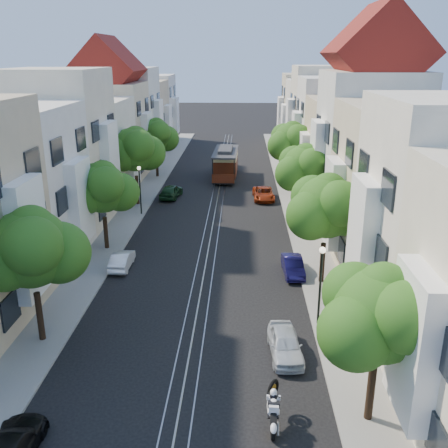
# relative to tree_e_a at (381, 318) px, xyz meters

# --- Properties ---
(ground) EXTENTS (200.00, 200.00, 0.00)m
(ground) POSITION_rel_tree_e_a_xyz_m (-7.26, 31.02, -4.40)
(ground) COLOR black
(ground) RESTS_ON ground
(sidewalk_east) EXTENTS (2.50, 80.00, 0.12)m
(sidewalk_east) POSITION_rel_tree_e_a_xyz_m (-0.01, 31.02, -4.34)
(sidewalk_east) COLOR gray
(sidewalk_east) RESTS_ON ground
(sidewalk_west) EXTENTS (2.50, 80.00, 0.12)m
(sidewalk_west) POSITION_rel_tree_e_a_xyz_m (-14.51, 31.02, -4.34)
(sidewalk_west) COLOR gray
(sidewalk_west) RESTS_ON ground
(rail_left) EXTENTS (0.06, 80.00, 0.02)m
(rail_left) POSITION_rel_tree_e_a_xyz_m (-7.81, 31.02, -4.39)
(rail_left) COLOR gray
(rail_left) RESTS_ON ground
(rail_slot) EXTENTS (0.06, 80.00, 0.02)m
(rail_slot) POSITION_rel_tree_e_a_xyz_m (-7.26, 31.02, -4.39)
(rail_slot) COLOR gray
(rail_slot) RESTS_ON ground
(rail_right) EXTENTS (0.06, 80.00, 0.02)m
(rail_right) POSITION_rel_tree_e_a_xyz_m (-6.71, 31.02, -4.39)
(rail_right) COLOR gray
(rail_right) RESTS_ON ground
(lane_line) EXTENTS (0.08, 80.00, 0.01)m
(lane_line) POSITION_rel_tree_e_a_xyz_m (-7.26, 31.02, -4.40)
(lane_line) COLOR tan
(lane_line) RESTS_ON ground
(townhouses_east) EXTENTS (7.75, 72.00, 12.00)m
(townhouses_east) POSITION_rel_tree_e_a_xyz_m (4.61, 30.94, 0.79)
(townhouses_east) COLOR beige
(townhouses_east) RESTS_ON ground
(townhouses_west) EXTENTS (7.75, 72.00, 11.76)m
(townhouses_west) POSITION_rel_tree_e_a_xyz_m (-19.13, 30.94, 0.68)
(townhouses_west) COLOR silver
(townhouses_west) RESTS_ON ground
(tree_e_a) EXTENTS (4.72, 3.87, 6.27)m
(tree_e_a) POSITION_rel_tree_e_a_xyz_m (0.00, 0.00, 0.00)
(tree_e_a) COLOR black
(tree_e_a) RESTS_ON ground
(tree_e_b) EXTENTS (4.93, 4.08, 6.68)m
(tree_e_b) POSITION_rel_tree_e_a_xyz_m (0.00, 12.00, 0.34)
(tree_e_b) COLOR black
(tree_e_b) RESTS_ON ground
(tree_e_c) EXTENTS (4.84, 3.99, 6.52)m
(tree_e_c) POSITION_rel_tree_e_a_xyz_m (0.00, 23.00, 0.20)
(tree_e_c) COLOR black
(tree_e_c) RESTS_ON ground
(tree_e_d) EXTENTS (5.01, 4.16, 6.85)m
(tree_e_d) POSITION_rel_tree_e_a_xyz_m (0.00, 34.00, 0.47)
(tree_e_d) COLOR black
(tree_e_d) RESTS_ON ground
(tree_w_a) EXTENTS (4.93, 4.08, 6.68)m
(tree_w_a) POSITION_rel_tree_e_a_xyz_m (-14.40, 5.00, 0.34)
(tree_w_a) COLOR black
(tree_w_a) RESTS_ON ground
(tree_w_b) EXTENTS (4.72, 3.87, 6.27)m
(tree_w_b) POSITION_rel_tree_e_a_xyz_m (-14.40, 17.00, 0.00)
(tree_w_b) COLOR black
(tree_w_b) RESTS_ON ground
(tree_w_c) EXTENTS (5.13, 4.28, 7.09)m
(tree_w_c) POSITION_rel_tree_e_a_xyz_m (-14.40, 28.00, 0.67)
(tree_w_c) COLOR black
(tree_w_c) RESTS_ON ground
(tree_w_d) EXTENTS (4.84, 3.99, 6.52)m
(tree_w_d) POSITION_rel_tree_e_a_xyz_m (-14.40, 39.00, 0.20)
(tree_w_d) COLOR black
(tree_w_d) RESTS_ON ground
(lamp_east) EXTENTS (0.32, 0.32, 4.16)m
(lamp_east) POSITION_rel_tree_e_a_xyz_m (-0.96, 7.02, -1.55)
(lamp_east) COLOR black
(lamp_east) RESTS_ON ground
(lamp_west) EXTENTS (0.32, 0.32, 4.16)m
(lamp_west) POSITION_rel_tree_e_a_xyz_m (-13.56, 25.02, -1.55)
(lamp_west) COLOR black
(lamp_west) RESTS_ON ground
(sportbike_rider) EXTENTS (0.55, 2.11, 1.53)m
(sportbike_rider) POSITION_rel_tree_e_a_xyz_m (-3.68, -0.44, -3.54)
(sportbike_rider) COLOR black
(sportbike_rider) RESTS_ON ground
(cable_car) EXTENTS (2.77, 8.21, 3.13)m
(cable_car) POSITION_rel_tree_e_a_xyz_m (-6.76, 38.82, -2.54)
(cable_car) COLOR black
(cable_car) RESTS_ON ground
(parked_car_e_near) EXTENTS (1.65, 3.60, 1.20)m
(parked_car_e_near) POSITION_rel_tree_e_a_xyz_m (-2.86, 4.24, -3.80)
(parked_car_e_near) COLOR silver
(parked_car_e_near) RESTS_ON ground
(parked_car_e_mid) EXTENTS (1.32, 3.39, 1.10)m
(parked_car_e_mid) POSITION_rel_tree_e_a_xyz_m (-1.66, 13.24, -3.85)
(parked_car_e_mid) COLOR #0E0B39
(parked_car_e_mid) RESTS_ON ground
(parked_car_e_far) EXTENTS (2.10, 4.22, 1.15)m
(parked_car_e_far) POSITION_rel_tree_e_a_xyz_m (-2.86, 30.26, -3.82)
(parked_car_e_far) COLOR maroon
(parked_car_e_far) RESTS_ON ground
(parked_car_w_near) EXTENTS (1.76, 3.93, 1.12)m
(parked_car_w_near) POSITION_rel_tree_e_a_xyz_m (-12.60, -2.48, -3.84)
(parked_car_w_near) COLOR black
(parked_car_w_near) RESTS_ON ground
(parked_car_w_mid) EXTENTS (1.15, 3.25, 1.07)m
(parked_car_w_mid) POSITION_rel_tree_e_a_xyz_m (-12.62, 13.84, -3.86)
(parked_car_w_mid) COLOR white
(parked_car_w_mid) RESTS_ON ground
(parked_car_w_far) EXTENTS (2.08, 4.08, 1.33)m
(parked_car_w_far) POSITION_rel_tree_e_a_xyz_m (-11.74, 30.55, -3.73)
(parked_car_w_far) COLOR #16371C
(parked_car_w_far) RESTS_ON ground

